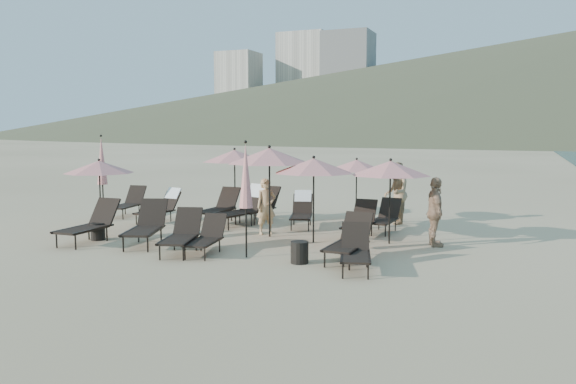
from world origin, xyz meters
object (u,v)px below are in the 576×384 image
at_px(lounger_0, 90,223).
at_px(lounger_7, 161,206).
at_px(umbrella_open_2, 314,166).
at_px(lounger_12, 259,206).
at_px(lounger_5, 355,250).
at_px(lounger_13, 243,206).
at_px(beachgoer_c, 435,212).
at_px(umbrella_closed_1, 102,161).
at_px(lounger_1, 146,225).
at_px(lounger_6, 128,202).
at_px(lounger_10, 360,221).
at_px(lounger_4, 349,240).
at_px(umbrella_open_5, 391,168).
at_px(beachgoer_a, 266,206).
at_px(lounger_8, 219,206).
at_px(umbrella_open_0, 99,167).
at_px(lounger_2, 206,237).
at_px(beachgoer_b, 396,193).
at_px(umbrella_open_1, 269,156).
at_px(umbrella_closed_0, 246,176).
at_px(lounger_11, 385,217).
at_px(lounger_9, 302,210).
at_px(umbrella_open_3, 235,156).
at_px(side_table_0, 98,231).
at_px(umbrella_open_4, 357,165).
at_px(lounger_3, 182,233).

height_order(lounger_0, lounger_7, lounger_0).
bearing_deg(umbrella_open_2, lounger_12, 137.76).
bearing_deg(lounger_0, lounger_5, -2.89).
distance_m(lounger_13, beachgoer_c, 5.85).
xyz_separation_m(umbrella_open_2, beachgoer_c, (2.90, 0.70, -1.10)).
height_order(lounger_7, umbrella_closed_1, umbrella_closed_1).
xyz_separation_m(lounger_1, lounger_6, (-3.49, 3.70, -0.05)).
bearing_deg(lounger_5, lounger_10, 87.91).
bearing_deg(lounger_4, lounger_12, 137.33).
bearing_deg(umbrella_open_5, umbrella_open_2, -161.91).
xyz_separation_m(lounger_4, beachgoer_a, (-2.99, 2.18, 0.30)).
bearing_deg(umbrella_open_2, lounger_6, 165.64).
height_order(lounger_8, umbrella_open_2, umbrella_open_2).
distance_m(lounger_1, umbrella_open_5, 6.23).
distance_m(lounger_0, lounger_7, 3.46).
height_order(lounger_0, umbrella_open_2, umbrella_open_2).
bearing_deg(umbrella_open_0, lounger_2, -17.60).
bearing_deg(lounger_0, lounger_13, 56.70).
distance_m(lounger_4, lounger_6, 9.31).
distance_m(lounger_2, beachgoer_c, 5.56).
bearing_deg(lounger_4, lounger_7, 159.26).
bearing_deg(lounger_0, lounger_10, 27.04).
bearing_deg(lounger_13, beachgoer_b, 39.35).
bearing_deg(umbrella_open_1, umbrella_closed_0, -77.70).
distance_m(lounger_11, beachgoer_a, 3.35).
xyz_separation_m(lounger_4, lounger_9, (-2.57, 3.77, 0.02)).
distance_m(lounger_4, lounger_11, 3.81).
bearing_deg(lounger_5, umbrella_open_0, 153.29).
xyz_separation_m(lounger_0, umbrella_closed_1, (-1.98, 2.80, 1.39)).
bearing_deg(umbrella_open_2, umbrella_open_1, 168.48).
bearing_deg(umbrella_open_0, umbrella_open_5, 10.27).
relative_size(lounger_12, umbrella_open_3, 0.83).
distance_m(lounger_6, beachgoer_c, 10.22).
xyz_separation_m(lounger_4, beachgoer_b, (-0.08, 5.26, 0.48)).
relative_size(umbrella_open_5, side_table_0, 4.82).
bearing_deg(umbrella_open_1, umbrella_open_4, 64.91).
bearing_deg(beachgoer_a, beachgoer_c, -43.57).
distance_m(lounger_7, umbrella_open_3, 2.80).
bearing_deg(beachgoer_a, side_table_0, 168.34).
xyz_separation_m(lounger_0, lounger_5, (6.99, -0.16, -0.08)).
bearing_deg(lounger_3, lounger_10, 29.84).
distance_m(lounger_0, umbrella_open_2, 5.85).
xyz_separation_m(lounger_9, umbrella_open_2, (1.16, -2.18, 1.47)).
xyz_separation_m(lounger_1, lounger_8, (-0.08, 3.80, -0.02)).
height_order(lounger_10, umbrella_open_3, umbrella_open_3).
distance_m(lounger_11, umbrella_closed_0, 5.07).
xyz_separation_m(lounger_12, umbrella_open_1, (1.37, -2.19, 1.67)).
bearing_deg(beachgoer_b, lounger_2, -39.83).
bearing_deg(beachgoer_a, lounger_8, 103.81).
bearing_deg(lounger_12, umbrella_open_5, -15.76).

